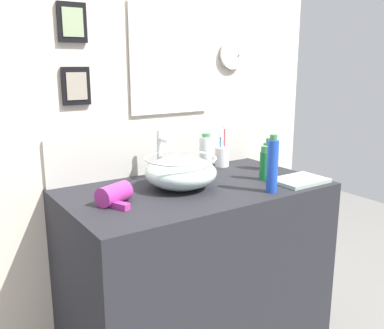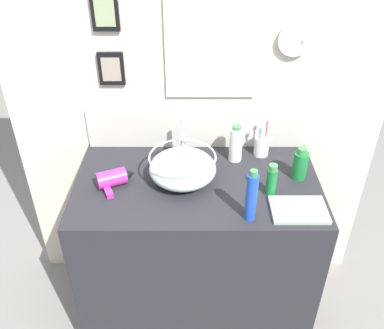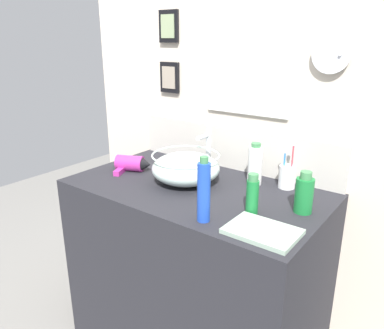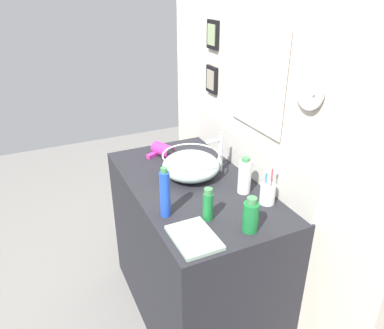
% 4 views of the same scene
% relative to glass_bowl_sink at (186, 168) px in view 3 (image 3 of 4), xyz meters
% --- Properties ---
extents(vanity_counter, '(1.13, 0.64, 0.90)m').
position_rel_glass_bowl_sink_xyz_m(vanity_counter, '(0.07, -0.02, -0.52)').
color(vanity_counter, '#232328').
rests_on(vanity_counter, ground).
extents(back_panel, '(1.87, 0.09, 2.48)m').
position_rel_glass_bowl_sink_xyz_m(back_panel, '(0.07, 0.33, 0.27)').
color(back_panel, beige).
rests_on(back_panel, ground).
extents(glass_bowl_sink, '(0.31, 0.31, 0.13)m').
position_rel_glass_bowl_sink_xyz_m(glass_bowl_sink, '(0.00, 0.00, 0.00)').
color(glass_bowl_sink, silver).
rests_on(glass_bowl_sink, vanity_counter).
extents(faucet, '(0.02, 0.10, 0.23)m').
position_rel_glass_bowl_sink_xyz_m(faucet, '(0.00, 0.17, 0.06)').
color(faucet, silver).
rests_on(faucet, vanity_counter).
extents(hair_drier, '(0.19, 0.18, 0.08)m').
position_rel_glass_bowl_sink_xyz_m(hair_drier, '(-0.31, -0.03, -0.03)').
color(hair_drier, '#B22D8C').
rests_on(hair_drier, vanity_counter).
extents(toothbrush_cup, '(0.07, 0.07, 0.21)m').
position_rel_glass_bowl_sink_xyz_m(toothbrush_cup, '(0.39, 0.22, -0.02)').
color(toothbrush_cup, white).
rests_on(toothbrush_cup, vanity_counter).
extents(shampoo_bottle, '(0.06, 0.06, 0.19)m').
position_rel_glass_bowl_sink_xyz_m(shampoo_bottle, '(0.25, 0.17, 0.02)').
color(shampoo_bottle, white).
rests_on(shampoo_bottle, vanity_counter).
extents(lotion_bottle, '(0.05, 0.05, 0.16)m').
position_rel_glass_bowl_sink_xyz_m(lotion_bottle, '(0.39, -0.10, 0.00)').
color(lotion_bottle, '#197233').
rests_on(lotion_bottle, vanity_counter).
extents(soap_dispenser, '(0.07, 0.07, 0.16)m').
position_rel_glass_bowl_sink_xyz_m(soap_dispenser, '(0.54, 0.02, 0.00)').
color(soap_dispenser, '#197233').
rests_on(soap_dispenser, vanity_counter).
extents(spray_bottle, '(0.05, 0.05, 0.24)m').
position_rel_glass_bowl_sink_xyz_m(spray_bottle, '(0.28, -0.26, 0.04)').
color(spray_bottle, blue).
rests_on(spray_bottle, vanity_counter).
extents(hand_towel, '(0.23, 0.17, 0.02)m').
position_rel_glass_bowl_sink_xyz_m(hand_towel, '(0.49, -0.22, -0.06)').
color(hand_towel, '#99B29E').
rests_on(hand_towel, vanity_counter).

